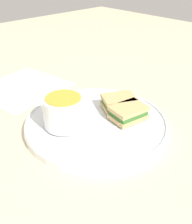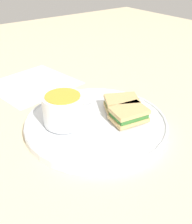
# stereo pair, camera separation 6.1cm
# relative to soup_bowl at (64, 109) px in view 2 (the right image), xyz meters

# --- Properties ---
(ground_plane) EXTENTS (2.40, 2.40, 0.00)m
(ground_plane) POSITION_rel_soup_bowl_xyz_m (-0.03, -0.07, -0.06)
(ground_plane) COLOR beige
(plate) EXTENTS (0.34, 0.34, 0.02)m
(plate) POSITION_rel_soup_bowl_xyz_m (-0.03, -0.07, -0.05)
(plate) COLOR white
(plate) RESTS_ON ground_plane
(soup_bowl) EXTENTS (0.09, 0.09, 0.07)m
(soup_bowl) POSITION_rel_soup_bowl_xyz_m (0.00, 0.00, 0.00)
(soup_bowl) COLOR white
(soup_bowl) RESTS_ON plate
(spoon) EXTENTS (0.03, 0.11, 0.01)m
(spoon) POSITION_rel_soup_bowl_xyz_m (0.05, -0.03, -0.03)
(spoon) COLOR silver
(spoon) RESTS_ON plate
(sandwich_half_near) EXTENTS (0.07, 0.09, 0.03)m
(sandwich_half_near) POSITION_rel_soup_bowl_xyz_m (-0.08, -0.13, -0.02)
(sandwich_half_near) COLOR tan
(sandwich_half_near) RESTS_ON plate
(sandwich_half_far) EXTENTS (0.09, 0.10, 0.03)m
(sandwich_half_far) POSITION_rel_soup_bowl_xyz_m (-0.03, -0.15, -0.02)
(sandwich_half_far) COLOR tan
(sandwich_half_far) RESTS_ON plate
(menu_sheet) EXTENTS (0.27, 0.28, 0.00)m
(menu_sheet) POSITION_rel_soup_bowl_xyz_m (0.28, -0.05, -0.06)
(menu_sheet) COLOR white
(menu_sheet) RESTS_ON ground_plane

